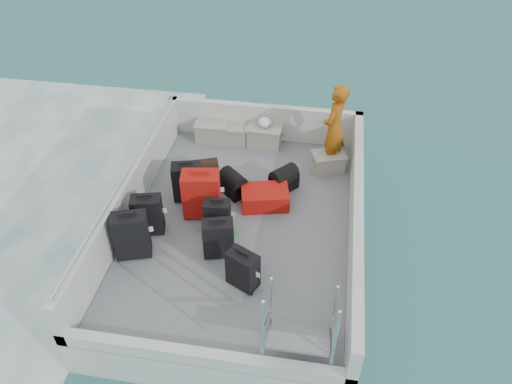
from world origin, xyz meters
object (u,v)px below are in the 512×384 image
(suitcase_5, at_px, (201,195))
(suitcase_7, at_px, (218,239))
(suitcase_0, at_px, (132,236))
(suitcase_8, at_px, (265,197))
(suitcase_6, at_px, (243,270))
(crate_1, at_px, (233,134))
(suitcase_4, at_px, (218,217))
(crate_0, at_px, (212,132))
(suitcase_2, at_px, (187,182))
(crate_3, at_px, (328,163))
(passenger, at_px, (334,128))
(suitcase_1, at_px, (148,215))
(crate_2, at_px, (265,136))

(suitcase_5, xyz_separation_m, suitcase_7, (0.44, -0.81, -0.08))
(suitcase_0, height_order, suitcase_8, suitcase_0)
(suitcase_6, relative_size, crate_1, 1.06)
(suitcase_4, xyz_separation_m, suitcase_6, (0.56, -0.96, 0.00))
(suitcase_0, height_order, crate_0, suitcase_0)
(suitcase_2, height_order, suitcase_6, suitcase_2)
(suitcase_2, distance_m, suitcase_5, 0.47)
(suitcase_5, distance_m, crate_3, 2.41)
(suitcase_5, bearing_deg, suitcase_8, 12.37)
(suitcase_7, bearing_deg, crate_3, 43.68)
(suitcase_8, xyz_separation_m, crate_0, (-1.26, 1.71, 0.03))
(passenger, bearing_deg, suitcase_4, -17.54)
(suitcase_1, distance_m, suitcase_6, 1.76)
(suitcase_7, distance_m, passenger, 2.89)
(suitcase_4, distance_m, suitcase_6, 1.11)
(suitcase_0, height_order, suitcase_4, suitcase_0)
(suitcase_4, bearing_deg, passenger, 46.17)
(suitcase_2, bearing_deg, suitcase_1, -127.16)
(suitcase_2, distance_m, suitcase_8, 1.27)
(suitcase_4, height_order, suitcase_6, suitcase_6)
(crate_2, xyz_separation_m, crate_3, (1.22, -0.61, -0.03))
(suitcase_0, xyz_separation_m, suitcase_7, (1.20, 0.21, -0.07))
(crate_2, distance_m, passenger, 1.46)
(suitcase_7, bearing_deg, suitcase_8, 53.52)
(crate_0, bearing_deg, passenger, -11.62)
(suitcase_6, bearing_deg, crate_1, 130.53)
(suitcase_6, xyz_separation_m, crate_1, (-0.82, 3.40, -0.12))
(suitcase_2, height_order, crate_0, suitcase_2)
(suitcase_4, bearing_deg, crate_2, 77.03)
(suitcase_6, xyz_separation_m, suitcase_8, (0.05, 1.69, -0.14))
(suitcase_0, relative_size, crate_3, 1.44)
(suitcase_2, bearing_deg, suitcase_7, -70.32)
(suitcase_6, bearing_deg, suitcase_1, -179.58)
(suitcase_6, relative_size, passenger, 0.37)
(passenger, bearing_deg, suitcase_6, 1.87)
(suitcase_0, relative_size, crate_2, 1.23)
(suitcase_5, bearing_deg, passenger, 30.59)
(suitcase_5, distance_m, suitcase_6, 1.59)
(suitcase_4, xyz_separation_m, suitcase_8, (0.60, 0.73, -0.14))
(suitcase_7, relative_size, crate_1, 1.13)
(suitcase_8, bearing_deg, crate_0, 23.64)
(suitcase_7, distance_m, crate_0, 3.00)
(suitcase_6, xyz_separation_m, crate_3, (1.00, 2.79, -0.13))
(crate_0, distance_m, crate_3, 2.30)
(suitcase_5, relative_size, crate_2, 1.30)
(suitcase_8, height_order, crate_0, crate_0)
(suitcase_5, height_order, suitcase_6, suitcase_5)
(suitcase_5, xyz_separation_m, crate_3, (1.89, 1.48, -0.24))
(suitcase_8, distance_m, passenger, 1.71)
(suitcase_1, height_order, crate_1, suitcase_1)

